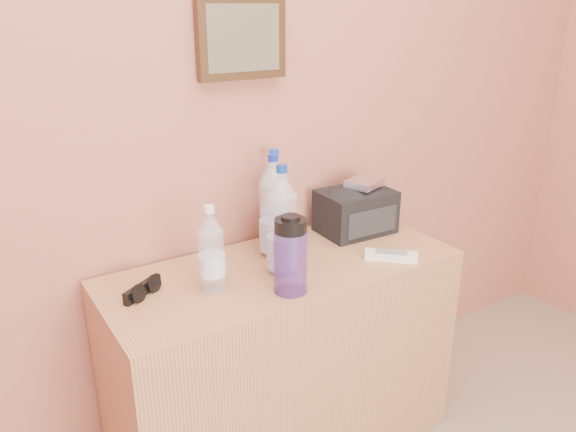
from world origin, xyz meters
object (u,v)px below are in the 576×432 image
at_px(pet_small, 211,254).
at_px(nalgene_bottle, 290,255).
at_px(foil_packet, 364,183).
at_px(ac_remote, 391,256).
at_px(sunglasses, 142,289).
at_px(dresser, 283,360).
at_px(pet_large_b, 274,211).
at_px(pet_large_c, 274,202).
at_px(pet_large_d, 282,226).
at_px(toiletry_bag, 356,209).

xyz_separation_m(pet_small, nalgene_bottle, (0.18, -0.13, 0.00)).
bearing_deg(foil_packet, ac_remote, -106.47).
xyz_separation_m(sunglasses, ac_remote, (0.77, -0.20, -0.01)).
height_order(nalgene_bottle, foil_packet, nalgene_bottle).
distance_m(ac_remote, foil_packet, 0.30).
distance_m(dresser, pet_small, 0.54).
bearing_deg(pet_large_b, ac_remote, -38.99).
xyz_separation_m(pet_large_b, pet_small, (-0.28, -0.12, -0.04)).
bearing_deg(pet_large_c, dresser, -113.88).
bearing_deg(pet_large_b, dresser, -104.84).
bearing_deg(dresser, ac_remote, -24.40).
relative_size(nalgene_bottle, sunglasses, 1.63).
bearing_deg(foil_packet, pet_small, -170.70).
relative_size(pet_large_d, foil_packet, 2.90).
distance_m(pet_large_d, ac_remote, 0.39).
xyz_separation_m(nalgene_bottle, sunglasses, (-0.37, 0.21, -0.10)).
xyz_separation_m(dresser, toiletry_bag, (0.38, 0.10, 0.45)).
height_order(pet_large_b, sunglasses, pet_large_b).
height_order(pet_large_b, ac_remote, pet_large_b).
bearing_deg(nalgene_bottle, pet_small, 144.07).
bearing_deg(toiletry_bag, ac_remote, -99.10).
bearing_deg(pet_large_d, toiletry_bag, 18.82).
height_order(pet_large_c, foil_packet, pet_large_c).
relative_size(pet_large_c, pet_large_d, 0.96).
xyz_separation_m(pet_large_c, pet_small, (-0.33, -0.20, -0.03)).
height_order(sunglasses, toiletry_bag, toiletry_bag).
bearing_deg(ac_remote, toiletry_bag, 121.24).
bearing_deg(dresser, pet_large_b, 75.16).
xyz_separation_m(toiletry_bag, foil_packet, (0.02, -0.02, 0.10)).
height_order(dresser, pet_large_c, pet_large_c).
height_order(dresser, pet_small, pet_small).
relative_size(pet_large_b, nalgene_bottle, 1.46).
height_order(pet_large_c, toiletry_bag, pet_large_c).
bearing_deg(pet_small, nalgene_bottle, -35.93).
xyz_separation_m(pet_large_b, ac_remote, (0.30, -0.24, -0.14)).
distance_m(pet_large_b, sunglasses, 0.49).
height_order(pet_large_c, pet_large_d, pet_large_d).
xyz_separation_m(pet_small, toiletry_bag, (0.63, 0.13, -0.03)).
bearing_deg(nalgene_bottle, pet_large_b, 69.08).
bearing_deg(foil_packet, dresser, -168.01).
xyz_separation_m(dresser, nalgene_bottle, (-0.07, -0.16, 0.47)).
bearing_deg(ac_remote, pet_large_d, -155.72).
height_order(pet_large_b, pet_large_c, pet_large_b).
height_order(pet_small, nalgene_bottle, pet_small).
distance_m(pet_large_b, ac_remote, 0.41).
distance_m(nalgene_bottle, toiletry_bag, 0.52).
relative_size(ac_remote, toiletry_bag, 0.66).
bearing_deg(foil_packet, pet_large_d, -164.43).
xyz_separation_m(dresser, pet_large_d, (-0.02, -0.03, 0.51)).
xyz_separation_m(dresser, ac_remote, (0.33, -0.15, 0.37)).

